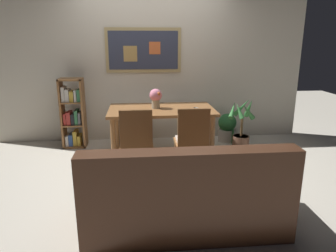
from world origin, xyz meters
The scene contains 12 objects.
ground_plane centered at (0.00, 0.00, 0.00)m, with size 12.00×12.00×0.00m, color beige.
wall_back_with_painting centered at (0.00, 1.36, 1.30)m, with size 5.20×0.14×2.60m.
dining_table centered at (0.12, 0.45, 0.63)m, with size 1.51×0.87×0.72m.
dining_chair_near_left centered at (-0.24, -0.36, 0.54)m, with size 0.40×0.41×0.91m.
dining_chair_near_right centered at (0.44, -0.35, 0.54)m, with size 0.40×0.41×0.91m.
dining_chair_far_left centered at (-0.20, 1.27, 0.54)m, with size 0.40×0.41×0.91m.
leather_couch centered at (0.19, -1.40, 0.31)m, with size 1.80×0.84×0.84m.
bookshelf centered at (-1.25, 1.00, 0.53)m, with size 0.36×0.28×1.10m.
potted_ivy centered at (1.28, 1.02, 0.24)m, with size 0.30×0.32×0.55m.
potted_palm centered at (1.40, 0.64, 0.32)m, with size 0.42×0.43×0.83m.
flower_vase centered at (0.04, 0.48, 0.89)m, with size 0.18×0.19×0.28m.
tv_remote centered at (0.63, 0.32, 0.73)m, with size 0.09×0.16×0.02m.
Camera 1 is at (-0.20, -3.92, 1.69)m, focal length 33.18 mm.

